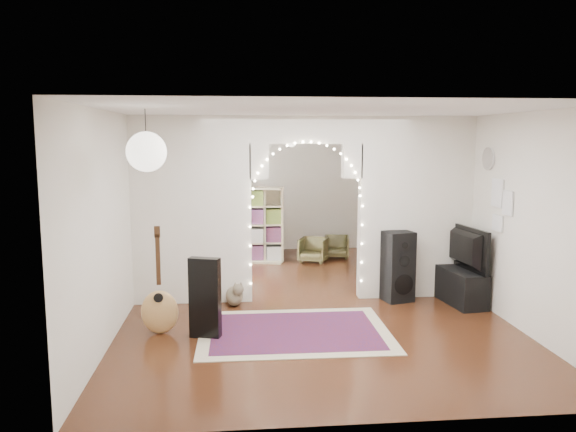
{
  "coord_description": "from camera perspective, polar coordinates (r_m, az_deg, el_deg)",
  "views": [
    {
      "loc": [
        -1.03,
        -8.1,
        2.39
      ],
      "look_at": [
        -0.23,
        0.3,
        1.21
      ],
      "focal_mm": 35.0,
      "sensor_mm": 36.0,
      "label": 1
    }
  ],
  "objects": [
    {
      "name": "fairy_lights",
      "position": [
        8.08,
        1.93,
        2.01
      ],
      "size": [
        1.64,
        0.04,
        1.6
      ],
      "primitive_type": null,
      "color": "#FFEABF",
      "rests_on": "divider_wall"
    },
    {
      "name": "paper_lantern",
      "position": [
        5.76,
        -14.19,
        6.35
      ],
      "size": [
        0.4,
        0.4,
        0.4
      ],
      "primitive_type": "sphere",
      "color": "white",
      "rests_on": "ceiling"
    },
    {
      "name": "bookcase",
      "position": [
        10.84,
        -4.27,
        -0.86
      ],
      "size": [
        1.46,
        0.7,
        1.46
      ],
      "primitive_type": "cube",
      "rotation": [
        0.0,
        0.0,
        -0.25
      ],
      "color": "tan",
      "rests_on": "floor"
    },
    {
      "name": "flower_vase",
      "position": [
        11.23,
        -4.12,
        0.08
      ],
      "size": [
        0.21,
        0.21,
        0.19
      ],
      "primitive_type": "imported",
      "rotation": [
        0.0,
        0.0,
        0.16
      ],
      "color": "silver",
      "rests_on": "dining_table"
    },
    {
      "name": "ceiling",
      "position": [
        8.17,
        1.85,
        10.15
      ],
      "size": [
        5.0,
        7.5,
        0.02
      ],
      "primitive_type": "cube",
      "color": "white",
      "rests_on": "wall_back"
    },
    {
      "name": "floor",
      "position": [
        8.5,
        1.76,
        -8.34
      ],
      "size": [
        7.5,
        7.5,
        0.0
      ],
      "primitive_type": "plane",
      "color": "black",
      "rests_on": "ground"
    },
    {
      "name": "wall_front",
      "position": [
        4.59,
        7.75,
        -5.2
      ],
      "size": [
        5.0,
        0.02,
        2.7
      ],
      "primitive_type": "cube",
      "color": "silver",
      "rests_on": "floor"
    },
    {
      "name": "dining_chair_right",
      "position": [
        11.28,
        4.98,
        -3.12
      ],
      "size": [
        0.56,
        0.57,
        0.45
      ],
      "primitive_type": "imported",
      "rotation": [
        0.0,
        0.0,
        -0.18
      ],
      "color": "#494424",
      "rests_on": "floor"
    },
    {
      "name": "guitar_case",
      "position": [
        6.84,
        -8.43,
        -8.24
      ],
      "size": [
        0.39,
        0.24,
        0.98
      ],
      "primitive_type": "cube",
      "rotation": [
        0.0,
        0.0,
        -0.32
      ],
      "color": "black",
      "rests_on": "floor"
    },
    {
      "name": "tv",
      "position": [
        8.47,
        17.13,
        -3.14
      ],
      "size": [
        0.28,
        1.08,
        0.62
      ],
      "primitive_type": "imported",
      "rotation": [
        0.0,
        0.0,
        1.7
      ],
      "color": "black",
      "rests_on": "media_console"
    },
    {
      "name": "wall_right",
      "position": [
        8.89,
        18.0,
        0.88
      ],
      "size": [
        0.02,
        7.5,
        2.7
      ],
      "primitive_type": "cube",
      "color": "silver",
      "rests_on": "floor"
    },
    {
      "name": "wall_left",
      "position": [
        8.29,
        -15.6,
        0.48
      ],
      "size": [
        0.02,
        7.5,
        2.7
      ],
      "primitive_type": "cube",
      "color": "silver",
      "rests_on": "floor"
    },
    {
      "name": "wall_clock",
      "position": [
        8.28,
        19.74,
        5.51
      ],
      "size": [
        0.03,
        0.31,
        0.31
      ],
      "primitive_type": "cylinder",
      "rotation": [
        0.0,
        1.57,
        0.0
      ],
      "color": "white",
      "rests_on": "wall_right"
    },
    {
      "name": "floor_speaker",
      "position": [
        8.41,
        11.11,
        -5.06
      ],
      "size": [
        0.48,
        0.44,
        1.03
      ],
      "rotation": [
        0.0,
        0.0,
        0.25
      ],
      "color": "black",
      "rests_on": "floor"
    },
    {
      "name": "area_rug",
      "position": [
        7.1,
        0.66,
        -11.62
      ],
      "size": [
        2.36,
        1.78,
        0.02
      ],
      "primitive_type": "cube",
      "rotation": [
        0.0,
        0.0,
        -0.01
      ],
      "color": "maroon",
      "rests_on": "floor"
    },
    {
      "name": "acoustic_guitar",
      "position": [
        7.07,
        -12.95,
        -7.78
      ],
      "size": [
        0.46,
        0.17,
        1.13
      ],
      "rotation": [
        0.0,
        0.0,
        0.03
      ],
      "color": "tan",
      "rests_on": "floor"
    },
    {
      "name": "window",
      "position": [
        10.04,
        -13.68,
        2.67
      ],
      "size": [
        0.04,
        1.2,
        1.4
      ],
      "primitive_type": "cube",
      "color": "white",
      "rests_on": "wall_left"
    },
    {
      "name": "tabby_cat",
      "position": [
        8.14,
        -5.42,
        -7.99
      ],
      "size": [
        0.36,
        0.57,
        0.38
      ],
      "rotation": [
        0.0,
        0.0,
        0.35
      ],
      "color": "brown",
      "rests_on": "floor"
    },
    {
      "name": "dining_table",
      "position": [
        11.25,
        -4.11,
        -0.77
      ],
      "size": [
        1.31,
        0.98,
        0.76
      ],
      "rotation": [
        0.0,
        0.0,
        0.16
      ],
      "color": "brown",
      "rests_on": "floor"
    },
    {
      "name": "wall_back",
      "position": [
        11.94,
        -0.47,
        2.98
      ],
      "size": [
        5.0,
        0.02,
        2.7
      ],
      "primitive_type": "cube",
      "color": "silver",
      "rests_on": "floor"
    },
    {
      "name": "ceiling_fan",
      "position": [
        10.15,
        0.39,
        8.04
      ],
      "size": [
        1.1,
        1.1,
        0.3
      ],
      "primitive_type": null,
      "color": "#B97A3D",
      "rests_on": "ceiling"
    },
    {
      "name": "divider_wall",
      "position": [
        8.22,
        1.81,
        1.23
      ],
      "size": [
        5.0,
        0.2,
        2.7
      ],
      "color": "silver",
      "rests_on": "floor"
    },
    {
      "name": "picture_frames",
      "position": [
        7.97,
        20.75,
        1.05
      ],
      "size": [
        0.02,
        0.5,
        0.7
      ],
      "primitive_type": null,
      "color": "white",
      "rests_on": "wall_right"
    },
    {
      "name": "dining_chair_left",
      "position": [
        10.89,
        2.59,
        -3.44
      ],
      "size": [
        0.66,
        0.67,
        0.47
      ],
      "primitive_type": "imported",
      "rotation": [
        0.0,
        0.0,
        -0.39
      ],
      "color": "#494424",
      "rests_on": "floor"
    },
    {
      "name": "media_console",
      "position": [
        8.59,
        16.98,
        -6.8
      ],
      "size": [
        0.52,
        1.04,
        0.5
      ],
      "primitive_type": "cube",
      "rotation": [
        0.0,
        0.0,
        0.13
      ],
      "color": "black",
      "rests_on": "floor"
    }
  ]
}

